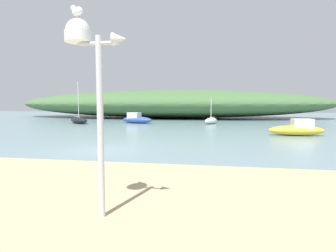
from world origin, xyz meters
name	(u,v)px	position (x,y,z in m)	size (l,w,h in m)	color
ground_plane	(99,150)	(0.00, 0.00, 0.00)	(120.00, 120.00, 0.00)	gray
distant_hill	(168,104)	(-1.90, 31.62, 2.25)	(51.64, 15.86, 4.49)	#476B3D
mast_structure	(87,57)	(3.48, -8.17, 3.21)	(1.16, 0.48, 3.70)	silver
seagull_on_radar	(77,11)	(3.31, -8.17, 4.05)	(0.36, 0.24, 0.26)	orange
sailboat_far_right	(211,121)	(5.31, 18.80, 0.37)	(1.87, 2.79, 2.93)	white
motorboat_centre_water	(298,129)	(11.77, 8.29, 0.48)	(3.96, 1.36, 1.23)	gold
sailboat_far_left	(79,120)	(-10.12, 16.96, 0.38)	(3.88, 3.67, 4.91)	black
motorboat_by_sandbar	(136,119)	(-3.44, 18.30, 0.50)	(4.16, 2.30, 1.28)	#2D4C9E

